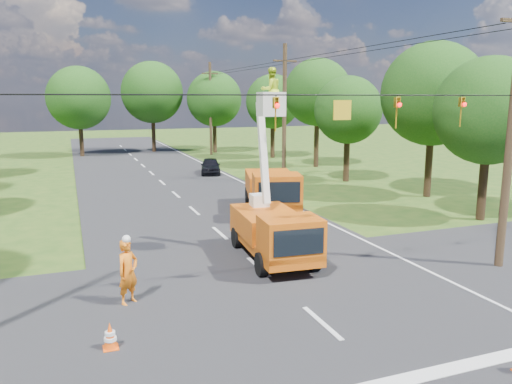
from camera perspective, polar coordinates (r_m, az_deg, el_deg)
name	(u,v)px	position (r m, az deg, el deg)	size (l,w,h in m)	color
ground	(176,195)	(32.72, -9.13, -0.37)	(140.00, 140.00, 0.00)	#274B16
road_main	(176,195)	(32.72, -9.13, -0.37)	(12.00, 100.00, 0.06)	black
road_cross	(292,298)	(16.14, 4.14, -11.97)	(56.00, 10.00, 0.07)	black
edge_line	(257,190)	(34.24, 0.08, 0.26)	(0.12, 90.00, 0.02)	silver
bucket_truck	(274,221)	(19.23, 2.04, -3.28)	(2.61, 5.81, 7.34)	#CC5D0E
second_truck	(272,190)	(27.33, 1.84, 0.28)	(4.03, 6.89, 2.43)	#CC5D0E
ground_worker	(128,272)	(15.80, -14.43, -8.86)	(0.74, 0.49, 2.03)	orange
distant_car	(211,166)	(41.55, -5.22, 2.99)	(1.56, 3.87, 1.32)	black
traffic_cone_2	(267,235)	(21.79, 1.26, -4.88)	(0.38, 0.38, 0.71)	#FF530D
traffic_cone_3	(276,223)	(23.73, 2.33, -3.58)	(0.38, 0.38, 0.71)	#FF530D
traffic_cone_4	(110,336)	(13.47, -16.33, -15.53)	(0.38, 0.38, 0.71)	#FF530D
traffic_cone_7	(251,198)	(29.74, -0.55, -0.64)	(0.38, 0.38, 0.71)	#FF530D
pole_right_near	(511,130)	(20.06, 27.15, 6.37)	(1.80, 0.30, 10.00)	#4C3823
pole_right_mid	(284,113)	(36.64, 3.26, 8.97)	(1.80, 0.30, 10.00)	#4C3823
pole_right_far	(211,108)	(55.52, -5.22, 9.54)	(1.80, 0.30, 10.00)	#4C3823
signal_span	(360,109)	(15.96, 11.81, 9.27)	(18.00, 0.29, 1.07)	black
tree_right_a	(489,111)	(27.79, 25.10, 8.37)	(5.40, 5.40, 8.28)	#382616
tree_right_b	(433,94)	(33.22, 19.60, 10.49)	(6.40, 6.40, 9.65)	#382616
tree_right_c	(348,110)	(37.91, 10.49, 9.18)	(5.00, 5.00, 7.83)	#382616
tree_right_d	(318,92)	(45.67, 7.04, 11.22)	(6.00, 6.00, 9.70)	#382616
tree_right_e	(273,102)	(52.50, 1.93, 10.28)	(5.60, 5.60, 8.63)	#382616
tree_far_a	(79,98)	(56.52, -19.60, 10.09)	(6.60, 6.60, 9.50)	#382616
tree_far_b	(152,92)	(59.24, -11.80, 11.08)	(7.00, 7.00, 10.32)	#382616
tree_far_c	(214,99)	(57.71, -4.80, 10.54)	(6.20, 6.20, 9.18)	#382616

